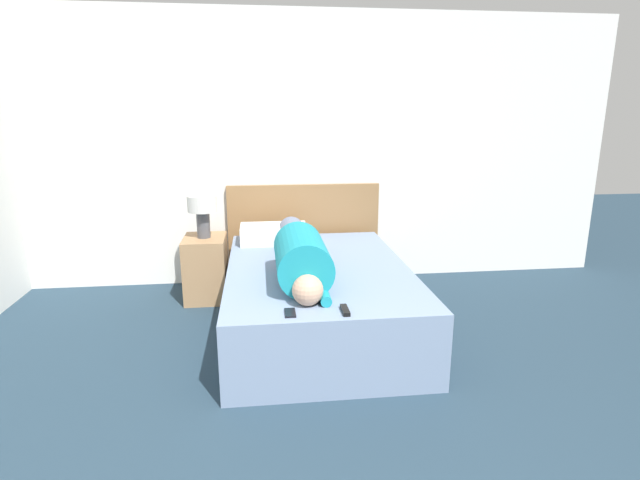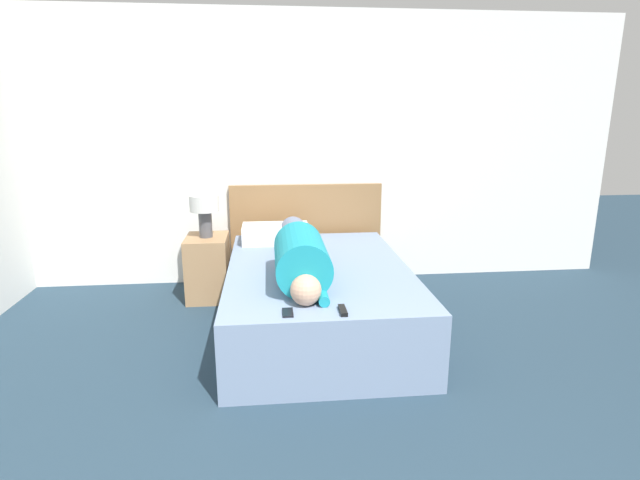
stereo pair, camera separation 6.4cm
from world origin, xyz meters
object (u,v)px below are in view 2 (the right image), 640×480
bed (318,297)px  table_lamp (205,208)px  cell_phone (288,313)px  nightstand (208,267)px  person_lying (300,253)px  tv_remote (343,310)px  pillow_near_headboard (276,234)px

bed → table_lamp: table_lamp is taller
table_lamp → cell_phone: size_ratio=2.94×
nightstand → person_lying: (0.79, -0.95, 0.38)m
tv_remote → nightstand: bearing=120.4°
pillow_near_headboard → tv_remote: 1.73m
nightstand → tv_remote: bearing=-59.6°
person_lying → cell_phone: size_ratio=12.90×
table_lamp → tv_remote: (1.00, -1.70, -0.31)m
bed → person_lying: person_lying is taller
bed → cell_phone: cell_phone is taller
bed → tv_remote: size_ratio=13.98×
nightstand → table_lamp: size_ratio=1.51×
tv_remote → bed: bearing=93.6°
table_lamp → nightstand: bearing=0.0°
tv_remote → pillow_near_headboard: bearing=102.4°
bed → table_lamp: size_ratio=5.49×
bed → nightstand: nightstand is taller
person_lying → table_lamp: bearing=129.8°
tv_remote → table_lamp: bearing=120.4°
table_lamp → pillow_near_headboard: 0.67m
table_lamp → tv_remote: bearing=-59.6°
pillow_near_headboard → tv_remote: bearing=-77.6°
person_lying → tv_remote: 0.79m
person_lying → tv_remote: size_ratio=11.18×
nightstand → cell_phone: bearing=-68.3°
pillow_near_headboard → table_lamp: bearing=179.2°
person_lying → pillow_near_headboard: bearing=99.8°
bed → nightstand: size_ratio=3.63×
pillow_near_headboard → cell_phone: size_ratio=4.60×
nightstand → person_lying: bearing=-50.2°
nightstand → cell_phone: nightstand is taller
person_lying → cell_phone: bearing=-99.1°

